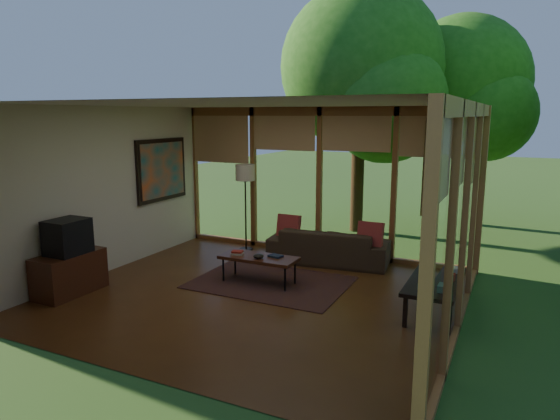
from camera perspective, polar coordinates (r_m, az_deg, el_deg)
The scene contains 25 objects.
floor at distance 7.29m, azimuth -2.87°, elevation -9.73°, with size 5.50×5.50×0.00m, color brown.
ceiling at distance 6.83m, azimuth -3.09°, elevation 11.99°, with size 5.50×5.50×0.00m, color silver.
wall_left at distance 8.58m, azimuth -19.33°, elevation 2.12°, with size 0.04×5.00×2.70m, color silver.
wall_front at distance 4.94m, azimuth -17.00°, elevation -3.85°, with size 5.50×0.04×2.70m, color silver.
window_wall_back at distance 9.18m, azimuth 4.51°, elevation 3.24°, with size 5.50×0.12×2.70m, color #955A2E.
window_wall_right at distance 6.14m, azimuth 20.22°, elevation -1.22°, with size 0.12×5.00×2.70m, color #955A2E.
tree_nw at distance 11.17m, azimuth 9.27°, elevation 15.75°, with size 3.45×3.45×5.28m.
tree_ne at distance 12.54m, azimuth 20.08°, elevation 13.51°, with size 3.01×3.01×4.80m.
rug at distance 7.81m, azimuth -1.06°, elevation -8.27°, with size 2.33×1.65×0.01m, color #6D330F.
sofa at distance 8.79m, azimuth 5.59°, elevation -4.09°, with size 2.07×0.81×0.61m, color #3A2A1D.
pillow_left at distance 8.96m, azimuth 1.00°, elevation -1.90°, with size 0.41×0.14×0.41m, color maroon.
pillow_right at distance 8.46m, azimuth 10.29°, elevation -2.81°, with size 0.42×0.14×0.42m, color maroon.
ct_book_lower at distance 7.80m, azimuth -4.90°, elevation -4.99°, with size 0.18×0.13×0.03m, color #B8B3A7.
ct_book_upper at distance 7.79m, azimuth -4.91°, elevation -4.77°, with size 0.16×0.12×0.03m, color maroon.
ct_book_side at distance 7.64m, azimuth -0.51°, elevation -5.28°, with size 0.20×0.15×0.03m, color #151F31.
ct_bowl at distance 7.56m, azimuth -2.48°, elevation -5.29°, with size 0.16×0.16×0.07m, color black.
media_cabinet at distance 7.89m, azimuth -22.92°, elevation -6.69°, with size 0.50×1.00×0.60m, color #4B2314.
television at distance 7.74m, azimuth -23.12°, elevation -2.82°, with size 0.45×0.55×0.50m, color black.
console_book_a at distance 6.44m, azimuth 16.63°, elevation -8.32°, with size 0.24×0.17×0.09m, color #386253.
console_book_b at distance 6.86m, azimuth 17.24°, elevation -7.13°, with size 0.21×0.15×0.09m, color maroon.
console_book_c at distance 7.25m, azimuth 17.71°, elevation -6.34°, with size 0.22×0.16×0.06m, color #B8B3A7.
floor_lamp at distance 9.36m, azimuth -4.00°, elevation 3.73°, with size 0.36×0.36×1.65m.
coffee_table at distance 7.69m, azimuth -2.45°, elevation -5.56°, with size 1.20×0.50×0.43m.
side_console at distance 6.84m, azimuth 17.13°, elevation -7.98°, with size 0.60×1.40×0.46m.
wall_painting at distance 9.57m, azimuth -13.34°, elevation 4.49°, with size 0.06×1.35×1.15m.
Camera 1 is at (3.27, -5.99, 2.56)m, focal length 32.00 mm.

